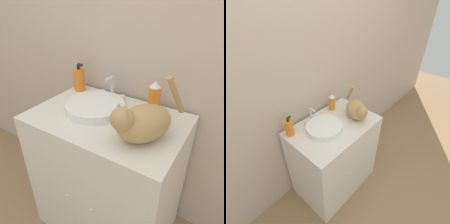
# 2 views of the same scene
# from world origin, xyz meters

# --- Properties ---
(wall_back) EXTENTS (6.00, 0.05, 2.50)m
(wall_back) POSITION_xyz_m (0.00, 0.58, 1.25)
(wall_back) COLOR #C6B29E
(wall_back) RESTS_ON ground_plane
(vanity_cabinet) EXTENTS (0.81, 0.55, 0.85)m
(vanity_cabinet) POSITION_xyz_m (0.00, 0.27, 0.43)
(vanity_cabinet) COLOR silver
(vanity_cabinet) RESTS_ON ground_plane
(sink_basin) EXTENTS (0.32, 0.32, 0.04)m
(sink_basin) POSITION_xyz_m (-0.09, 0.29, 0.88)
(sink_basin) COLOR white
(sink_basin) RESTS_ON vanity_cabinet
(faucet) EXTENTS (0.17, 0.08, 0.15)m
(faucet) POSITION_xyz_m (-0.09, 0.47, 0.91)
(faucet) COLOR silver
(faucet) RESTS_ON vanity_cabinet
(cat) EXTENTS (0.28, 0.38, 0.27)m
(cat) POSITION_xyz_m (0.23, 0.19, 0.94)
(cat) COLOR tan
(cat) RESTS_ON vanity_cabinet
(soap_bottle) EXTENTS (0.07, 0.07, 0.18)m
(soap_bottle) POSITION_xyz_m (-0.34, 0.46, 0.93)
(soap_bottle) COLOR orange
(soap_bottle) RESTS_ON vanity_cabinet
(spray_bottle) EXTENTS (0.07, 0.07, 0.17)m
(spray_bottle) POSITION_xyz_m (0.18, 0.46, 0.94)
(spray_bottle) COLOR orange
(spray_bottle) RESTS_ON vanity_cabinet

